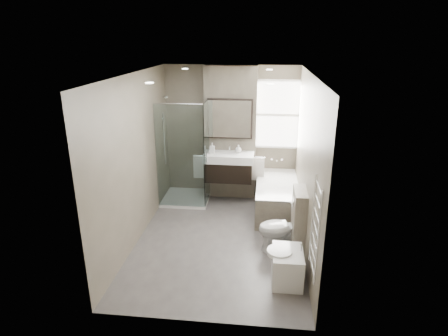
# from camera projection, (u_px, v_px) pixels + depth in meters

# --- Properties ---
(room) EXTENTS (2.70, 3.90, 2.70)m
(room) POSITION_uv_depth(u_px,v_px,m) (220.00, 162.00, 5.65)
(room) COLOR #534F4C
(room) RESTS_ON ground
(vanity_pier) EXTENTS (1.00, 0.25, 2.60)m
(vanity_pier) POSITION_uv_depth(u_px,v_px,m) (231.00, 134.00, 7.32)
(vanity_pier) COLOR #645D4F
(vanity_pier) RESTS_ON ground
(vanity) EXTENTS (0.95, 0.47, 0.66)m
(vanity) POSITION_uv_depth(u_px,v_px,m) (229.00, 166.00, 7.17)
(vanity) COLOR black
(vanity) RESTS_ON vanity_pier
(mirror_cabinet) EXTENTS (0.86, 0.08, 0.76)m
(mirror_cabinet) POSITION_uv_depth(u_px,v_px,m) (230.00, 119.00, 7.05)
(mirror_cabinet) COLOR black
(mirror_cabinet) RESTS_ON vanity_pier
(towel_left) EXTENTS (0.24, 0.06, 0.44)m
(towel_left) POSITION_uv_depth(u_px,v_px,m) (200.00, 167.00, 7.22)
(towel_left) COLOR silver
(towel_left) RESTS_ON vanity_pier
(towel_right) EXTENTS (0.24, 0.06, 0.44)m
(towel_right) POSITION_uv_depth(u_px,v_px,m) (258.00, 169.00, 7.10)
(towel_right) COLOR silver
(towel_right) RESTS_ON vanity_pier
(shower_enclosure) EXTENTS (0.90, 0.90, 2.00)m
(shower_enclosure) POSITION_uv_depth(u_px,v_px,m) (190.00, 178.00, 7.26)
(shower_enclosure) COLOR white
(shower_enclosure) RESTS_ON ground
(bathtub) EXTENTS (0.75, 1.60, 0.57)m
(bathtub) POSITION_uv_depth(u_px,v_px,m) (277.00, 196.00, 6.92)
(bathtub) COLOR #645D4F
(bathtub) RESTS_ON ground
(window) EXTENTS (0.98, 0.06, 1.33)m
(window) POSITION_uv_depth(u_px,v_px,m) (278.00, 115.00, 7.19)
(window) COLOR white
(window) RESTS_ON room
(toilet) EXTENTS (0.78, 0.57, 0.71)m
(toilet) POSITION_uv_depth(u_px,v_px,m) (282.00, 228.00, 5.67)
(toilet) COLOR white
(toilet) RESTS_ON ground
(cistern_box) EXTENTS (0.19, 0.55, 1.00)m
(cistern_box) POSITION_uv_depth(u_px,v_px,m) (299.00, 221.00, 5.56)
(cistern_box) COLOR #645D4F
(cistern_box) RESTS_ON ground
(bidet) EXTENTS (0.48, 0.55, 0.57)m
(bidet) POSITION_uv_depth(u_px,v_px,m) (287.00, 266.00, 4.95)
(bidet) COLOR white
(bidet) RESTS_ON ground
(towel_radiator) EXTENTS (0.03, 0.49, 1.10)m
(towel_radiator) POSITION_uv_depth(u_px,v_px,m) (316.00, 228.00, 4.08)
(towel_radiator) COLOR silver
(towel_radiator) RESTS_ON room
(soap_bottle_a) EXTENTS (0.09, 0.09, 0.20)m
(soap_bottle_a) POSITION_uv_depth(u_px,v_px,m) (212.00, 148.00, 7.08)
(soap_bottle_a) COLOR white
(soap_bottle_a) RESTS_ON vanity
(soap_bottle_b) EXTENTS (0.12, 0.12, 0.16)m
(soap_bottle_b) POSITION_uv_depth(u_px,v_px,m) (238.00, 149.00, 7.12)
(soap_bottle_b) COLOR white
(soap_bottle_b) RESTS_ON vanity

